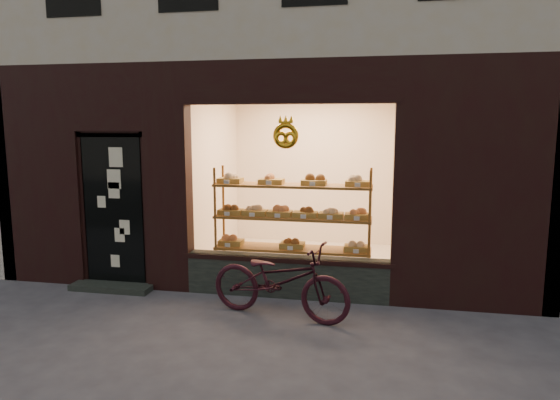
# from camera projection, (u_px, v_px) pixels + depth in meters

# --- Properties ---
(ground) EXTENTS (90.00, 90.00, 0.00)m
(ground) POSITION_uv_depth(u_px,v_px,m) (201.00, 367.00, 4.76)
(ground) COLOR #3A3940
(display_shelf) EXTENTS (2.20, 0.45, 1.70)m
(display_shelf) POSITION_uv_depth(u_px,v_px,m) (292.00, 226.00, 7.01)
(display_shelf) COLOR brown
(display_shelf) RESTS_ON ground
(bicycle) EXTENTS (1.84, 0.97, 0.92)m
(bicycle) POSITION_uv_depth(u_px,v_px,m) (280.00, 280.00, 5.93)
(bicycle) COLOR black
(bicycle) RESTS_ON ground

